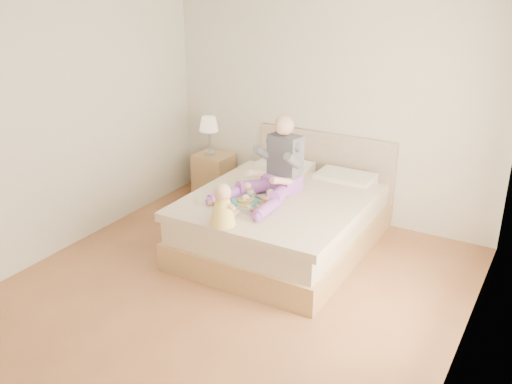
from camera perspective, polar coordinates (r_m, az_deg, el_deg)
The scene contains 7 objects.
room at distance 4.73m, azimuth -1.78°, elevation 5.70°, with size 4.02×4.22×2.71m.
bed at distance 6.07m, azimuth 3.05°, elevation -2.54°, with size 1.70×2.18×1.00m.
nightstand at distance 7.41m, azimuth -4.24°, elevation 1.75°, with size 0.45×0.41×0.55m.
lamp at distance 7.21m, azimuth -4.72°, elevation 6.57°, with size 0.24×0.24×0.49m.
adult at distance 5.81m, azimuth 1.88°, elevation 2.04°, with size 0.69×1.04×0.83m.
tray at distance 5.60m, azimuth -0.48°, elevation -1.09°, with size 0.50×0.44×0.12m.
baby at distance 5.17m, azimuth -3.32°, elevation -1.58°, with size 0.26×0.36×0.40m.
Camera 1 is at (2.48, -3.84, 2.84)m, focal length 40.00 mm.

